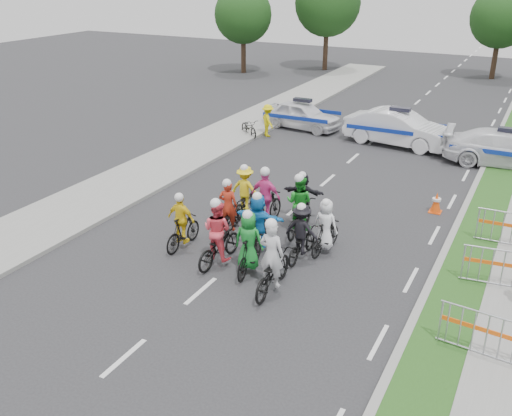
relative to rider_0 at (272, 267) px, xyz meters
The scene contains 28 objects.
ground 1.92m from the rider_0, 151.52° to the right, with size 90.00×90.00×0.00m, color #28282B.
curb_right 5.47m from the rider_0, 49.66° to the left, with size 0.20×60.00×0.12m, color gray.
grass_strip 5.94m from the rider_0, 44.48° to the left, with size 1.20×60.00×0.11m, color #244B18.
sidewalk_left 9.10m from the rider_0, 152.88° to the left, with size 3.00×60.00×0.13m, color gray.
rider_0 is the anchor object (origin of this frame).
rider_1 1.10m from the rider_0, 149.40° to the left, with size 0.83×1.80×1.85m.
rider_2 2.04m from the rider_0, 161.98° to the left, with size 0.85×1.96×1.96m.
rider_3 3.46m from the rider_0, 164.11° to the left, with size 0.88×1.66×1.74m.
rider_4 1.92m from the rider_0, 90.70° to the left, with size 0.96×1.70×1.71m.
rider_5 2.22m from the rider_0, 126.09° to the left, with size 1.48×1.77×1.84m.
rider_6 3.49m from the rider_0, 137.87° to the left, with size 0.98×1.88×1.83m.
rider_7 2.61m from the rider_0, 80.55° to the left, with size 0.76×1.64×1.68m.
rider_8 3.51m from the rider_0, 102.35° to the left, with size 0.84×1.94×1.94m.
rider_9 3.85m from the rider_0, 118.74° to the left, with size 1.03×1.93×2.00m.
rider_10 4.76m from the rider_0, 126.35° to the left, with size 1.01×1.77×1.78m.
rider_11 4.46m from the rider_0, 103.39° to the left, with size 1.37×1.63×1.68m.
police_car_0 15.55m from the rider_0, 110.39° to the left, with size 1.60×3.97×1.35m, color white.
police_car_1 13.94m from the rider_0, 91.80° to the left, with size 1.67×4.79×1.58m, color white.
police_car_2 13.78m from the rider_0, 72.23° to the left, with size 1.99×4.89×1.42m, color white.
marshal_hiviz 14.04m from the rider_0, 116.75° to the left, with size 0.99×0.57×1.53m, color yellow.
barrier_0 5.14m from the rider_0, ahead, with size 2.00×0.50×1.12m, color #A5A8AD, non-canonical shape.
barrier_1 5.79m from the rider_0, 27.86° to the left, with size 2.00×0.50×1.12m, color #A5A8AD, non-canonical shape.
barrier_2 7.34m from the rider_0, 45.82° to the left, with size 2.00×0.50×1.12m, color #A5A8AD, non-canonical shape.
cone_0 7.47m from the rider_0, 69.01° to the left, with size 0.40×0.40×0.70m.
parked_bike 14.04m from the rider_0, 120.41° to the left, with size 0.56×1.59×0.84m, color black.
tree_0 31.49m from the rider_0, 119.86° to the left, with size 4.20×4.20×6.30m.
tree_3 33.16m from the rider_0, 108.77° to the left, with size 4.90×4.90×7.35m.
tree_4 33.36m from the rider_0, 87.55° to the left, with size 4.20×4.20×6.30m.
Camera 1 is at (6.96, -10.38, 7.64)m, focal length 40.00 mm.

